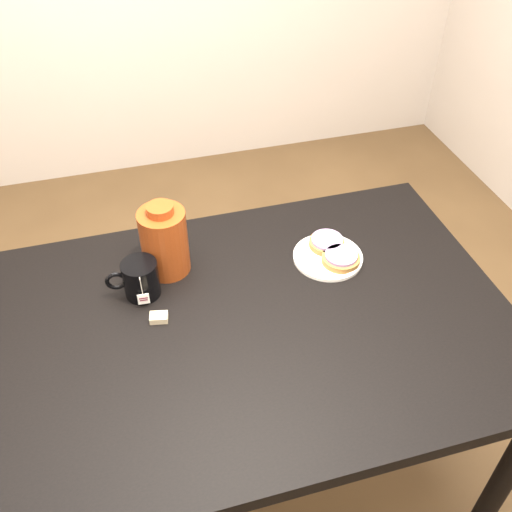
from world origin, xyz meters
name	(u,v)px	position (x,y,z in m)	size (l,w,h in m)	color
ground_plane	(243,470)	(0.00, 0.00, 0.00)	(4.00, 4.00, 0.00)	brown
table	(239,344)	(0.00, 0.00, 0.67)	(1.40, 0.90, 0.75)	black
plate	(328,256)	(0.30, 0.17, 0.76)	(0.20, 0.20, 0.01)	white
bagel_back	(327,242)	(0.31, 0.21, 0.77)	(0.12, 0.12, 0.03)	brown
bagel_front	(341,258)	(0.33, 0.13, 0.77)	(0.15, 0.15, 0.03)	brown
mug	(140,279)	(-0.22, 0.17, 0.80)	(0.14, 0.10, 0.10)	black
teabag_pouch	(159,318)	(-0.19, 0.06, 0.76)	(0.04, 0.03, 0.02)	#C6B793
bagel_package	(164,241)	(-0.14, 0.25, 0.85)	(0.15, 0.15, 0.21)	#5D200C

